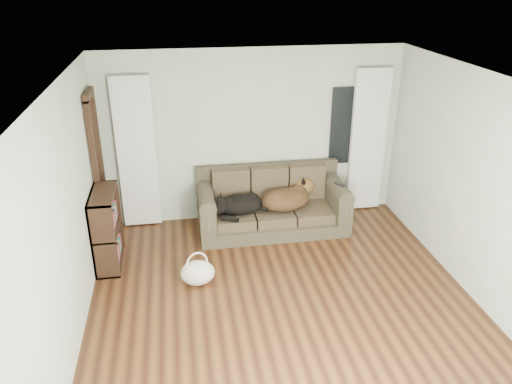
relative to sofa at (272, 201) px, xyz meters
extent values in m
plane|color=black|center=(-0.22, -1.97, -0.45)|extent=(5.00, 5.00, 0.00)
plane|color=white|center=(-0.22, -1.97, 2.15)|extent=(5.00, 5.00, 0.00)
cube|color=beige|center=(-0.22, 0.53, 0.85)|extent=(4.50, 0.04, 2.60)
cube|color=beige|center=(-2.47, -1.97, 0.85)|extent=(0.04, 5.00, 2.60)
cube|color=beige|center=(2.03, -1.97, 0.85)|extent=(0.04, 5.00, 2.60)
cube|color=white|center=(-1.92, 0.45, 0.70)|extent=(0.55, 0.08, 2.25)
cube|color=white|center=(1.58, 0.45, 0.70)|extent=(0.55, 0.08, 2.25)
cube|color=black|center=(1.23, 0.50, 0.95)|extent=(0.50, 0.03, 1.20)
cube|color=black|center=(-2.42, 0.07, 0.60)|extent=(0.07, 0.60, 2.10)
cube|color=#2F2920|center=(0.00, 0.00, 0.00)|extent=(2.18, 0.94, 0.89)
ellipsoid|color=black|center=(-0.54, -0.10, 0.03)|extent=(0.67, 0.47, 0.28)
ellipsoid|color=black|center=(0.22, -0.03, 0.04)|extent=(0.88, 0.71, 0.34)
cube|color=black|center=(0.96, -0.17, 0.28)|extent=(0.14, 0.18, 0.02)
ellipsoid|color=silver|center=(-1.19, -1.26, -0.29)|extent=(0.44, 0.35, 0.31)
cube|color=black|center=(-2.31, -0.58, 0.05)|extent=(0.32, 0.82, 1.02)
camera|label=1|loc=(-1.32, -6.52, 3.16)|focal=35.00mm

